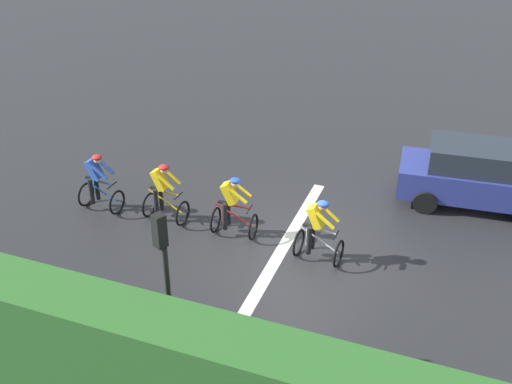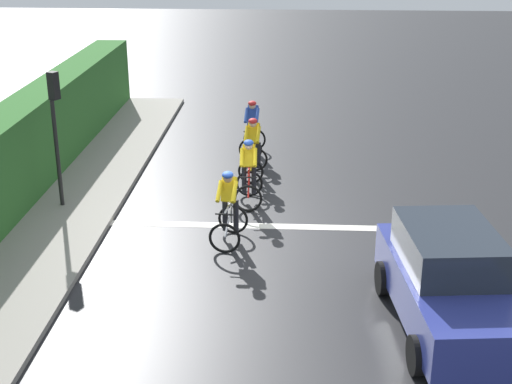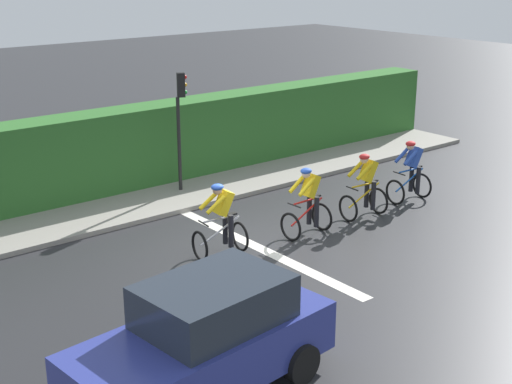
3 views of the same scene
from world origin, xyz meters
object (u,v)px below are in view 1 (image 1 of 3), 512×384
(cyclist_lead, at_px, (98,183))
(cyclist_fourth, at_px, (318,232))
(cyclist_mid, at_px, (232,208))
(car_navy, at_px, (475,175))
(traffic_light_near_crossing, at_px, (164,269))
(cyclist_second, at_px, (163,194))

(cyclist_lead, height_order, cyclist_fourth, same)
(cyclist_lead, distance_m, cyclist_mid, 3.83)
(car_navy, relative_size, traffic_light_near_crossing, 1.27)
(cyclist_fourth, distance_m, traffic_light_near_crossing, 4.73)
(cyclist_lead, distance_m, cyclist_second, 1.89)
(cyclist_mid, height_order, cyclist_fourth, same)
(cyclist_fourth, xyz_separation_m, traffic_light_near_crossing, (-4.17, 1.72, 1.43))
(cyclist_mid, xyz_separation_m, traffic_light_near_crossing, (-4.45, -0.57, 1.43))
(cyclist_second, distance_m, cyclist_fourth, 4.24)
(car_navy, xyz_separation_m, traffic_light_near_crossing, (-8.20, 4.97, 1.35))
(cyclist_lead, xyz_separation_m, car_navy, (3.87, -9.36, 0.08))
(traffic_light_near_crossing, bearing_deg, cyclist_mid, 7.27)
(traffic_light_near_crossing, bearing_deg, cyclist_second, 29.38)
(cyclist_second, xyz_separation_m, cyclist_fourth, (-0.29, -4.23, 0.00))
(cyclist_lead, relative_size, car_navy, 0.39)
(cyclist_mid, bearing_deg, car_navy, -55.91)
(cyclist_second, bearing_deg, car_navy, -63.40)
(cyclist_second, height_order, cyclist_mid, same)
(cyclist_lead, xyz_separation_m, traffic_light_near_crossing, (-4.33, -4.40, 1.43))
(cyclist_mid, bearing_deg, cyclist_fourth, -97.07)
(cyclist_second, relative_size, cyclist_mid, 1.00)
(cyclist_fourth, bearing_deg, car_navy, -38.87)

